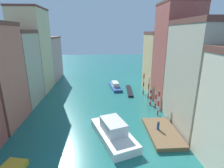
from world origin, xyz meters
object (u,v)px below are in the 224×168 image
Objects in this scene: person_on_dock at (158,125)px; gondola_black at (129,91)px; mooring_pole_1 at (156,98)px; mooring_pole_4 at (144,84)px; waterfront_dock at (162,132)px; mooring_pole_2 at (151,95)px; motorboat_0 at (115,86)px; vaporetto_white at (113,132)px; mooring_pole_0 at (159,103)px; mooring_pole_3 at (149,88)px.

gondola_black is at bearing 93.64° from person_on_dock.
mooring_pole_1 is 0.76× the size of mooring_pole_4.
person_on_dock reaches higher than gondola_black.
waterfront_dock is 18.98m from gondola_black.
mooring_pole_4 reaches higher than mooring_pole_2.
mooring_pole_1 is 0.47× the size of gondola_black.
motorboat_0 is at bearing 101.60° from person_on_dock.
mooring_pole_0 is at bearing 37.57° from vaporetto_white.
mooring_pole_0 reaches higher than mooring_pole_2.
mooring_pole_2 is (-0.58, 1.47, 0.11)m from mooring_pole_1.
gondola_black is (-1.18, 18.50, -1.02)m from person_on_dock.
waterfront_dock is at bearing -96.91° from mooring_pole_3.
motorboat_0 is at bearing 84.51° from vaporetto_white.
vaporetto_white is at bearing -95.49° from motorboat_0.
mooring_pole_0 is at bearing 78.22° from waterfront_dock.
mooring_pole_4 is at bearing 101.07° from mooring_pole_3.
mooring_pole_3 reaches higher than motorboat_0.
vaporetto_white is at bearing -121.12° from mooring_pole_3.
mooring_pole_3 is at bearing 80.66° from person_on_dock.
gondola_black is at bearing 109.44° from mooring_pole_1.
mooring_pole_3 is at bearing 86.68° from mooring_pole_0.
vaporetto_white is at bearing -142.43° from mooring_pole_0.
mooring_pole_1 is 14.62m from motorboat_0.
mooring_pole_2 is at bearing -70.91° from gondola_black.
mooring_pole_1 is 0.84× the size of mooring_pole_3.
mooring_pole_4 is 0.52× the size of vaporetto_white.
mooring_pole_3 is at bearing 90.32° from mooring_pole_1.
mooring_pole_4 reaches higher than waterfront_dock.
mooring_pole_2 is 0.88× the size of mooring_pole_3.
motorboat_0 is (-6.15, 11.44, -1.54)m from mooring_pole_2.
mooring_pole_2 is 0.42× the size of vaporetto_white.
mooring_pole_1 is at bearing 79.11° from waterfront_dock.
waterfront_dock is 0.95× the size of gondola_black.
person_on_dock is at bearing 143.97° from waterfront_dock.
motorboat_0 is (-6.22, 16.03, -1.82)m from mooring_pole_0.
motorboat_0 is at bearing 118.25° from mooring_pole_2.
mooring_pole_1 reaches higher than waterfront_dock.
gondola_black is 1.06× the size of motorboat_0.
mooring_pole_2 is 13.86m from vaporetto_white.
vaporetto_white reaches higher than gondola_black.
mooring_pole_4 is at bearing 90.14° from mooring_pole_0.
vaporetto_white is (-8.85, -14.67, -1.40)m from mooring_pole_3.
mooring_pole_2 reaches higher than gondola_black.
mooring_pole_4 is (-0.03, 10.80, 0.22)m from mooring_pole_0.
vaporetto_white is 1.18× the size of gondola_black.
mooring_pole_0 is at bearing 72.12° from person_on_dock.
waterfront_dock is at bearing -100.89° from mooring_pole_1.
person_on_dock is 0.14× the size of vaporetto_white.
waterfront_dock is at bearing -84.78° from gondola_black.
motorboat_0 is (-6.19, 5.23, -2.04)m from mooring_pole_4.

